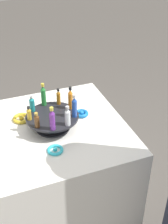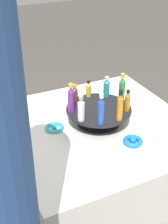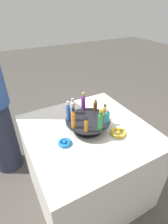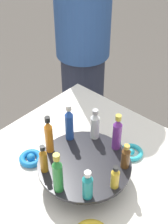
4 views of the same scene
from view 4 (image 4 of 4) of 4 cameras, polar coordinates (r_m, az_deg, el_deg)
display_stand at (r=1.09m, az=0.09°, el=-10.44°), size 0.32×0.32×0.09m
bottle_gold at (r=0.97m, az=5.70°, el=-11.85°), size 0.03×0.03×0.09m
bottle_brown at (r=1.03m, az=7.63°, el=-8.14°), size 0.03×0.03×0.10m
bottle_purple at (r=1.07m, az=6.07°, el=-3.87°), size 0.03×0.03×0.14m
bottle_clear at (r=1.11m, az=2.02°, el=-2.37°), size 0.03×0.03×0.12m
bottle_blue at (r=1.10m, az=-2.73°, el=-2.12°), size 0.03×0.03×0.15m
bottle_orange at (r=1.06m, az=-6.45°, el=-4.33°), size 0.03×0.03×0.15m
bottle_amber at (r=1.01m, az=-7.41°, el=-8.62°), size 0.03×0.03×0.11m
bottle_green at (r=0.94m, az=-4.84°, el=-11.25°), size 0.03×0.03×0.15m
bottle_teal at (r=0.94m, az=0.65°, el=-13.28°), size 0.03×0.03×0.11m
ribbon_bow_teal at (r=1.22m, az=8.66°, el=-7.28°), size 0.09×0.09×0.02m
ribbon_bow_blue at (r=1.20m, az=-9.66°, el=-8.33°), size 0.09×0.09×0.03m
person_figure at (r=1.73m, az=-0.22°, el=15.04°), size 0.30×0.30×1.77m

